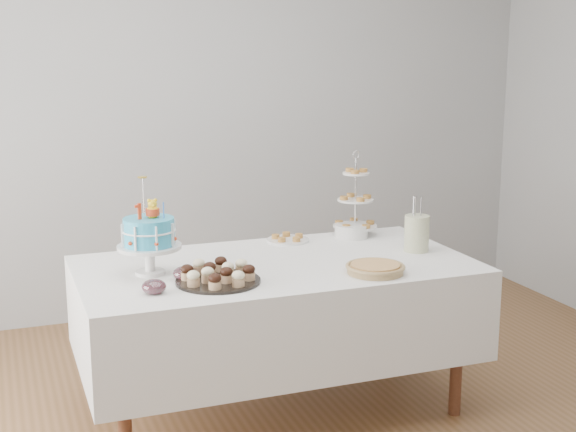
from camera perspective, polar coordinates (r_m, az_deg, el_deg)
name	(u,v)px	position (r m, az deg, el deg)	size (l,w,h in m)	color
walls	(298,154)	(3.55, 0.72, 4.46)	(5.04, 4.04, 2.70)	#A6A8AB
table	(276,307)	(4.01, -0.87, -6.51)	(1.92, 1.02, 0.77)	silver
birthday_cake	(150,248)	(3.78, -9.82, -2.28)	(0.30, 0.30, 0.46)	white
cupcake_tray	(218,273)	(3.63, -5.00, -4.08)	(0.39, 0.39, 0.09)	black
pie	(375,268)	(3.79, 6.23, -3.69)	(0.28, 0.28, 0.04)	tan
tiered_stand	(355,200)	(4.48, 4.82, 1.12)	(0.25, 0.25, 0.48)	silver
plate_stack	(351,231)	(4.47, 4.52, -1.06)	(0.19, 0.19, 0.07)	white
pastry_plate	(288,238)	(4.37, -0.01, -1.61)	(0.23, 0.23, 0.03)	white
jam_bowl_a	(154,287)	(3.51, -9.52, -4.99)	(0.11, 0.11, 0.06)	silver
jam_bowl_b	(184,273)	(3.69, -7.39, -4.07)	(0.10, 0.10, 0.06)	silver
utensil_pitcher	(417,232)	(4.20, 9.15, -1.12)	(0.14, 0.13, 0.29)	#EEE5CE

